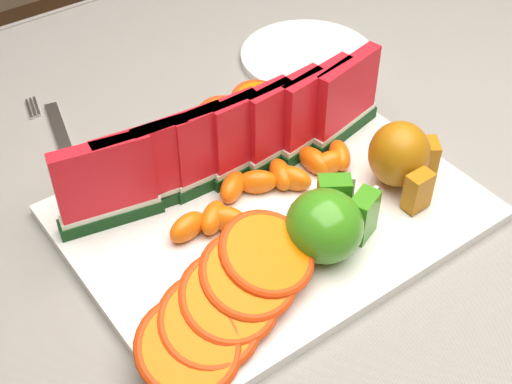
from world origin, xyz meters
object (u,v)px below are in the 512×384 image
at_px(apple_cluster, 328,223).
at_px(side_plate, 308,56).
at_px(fork, 61,141).
at_px(platter, 272,212).
at_px(pear_cluster, 402,156).

xyz_separation_m(apple_cluster, side_plate, (0.21, 0.28, -0.04)).
xyz_separation_m(apple_cluster, fork, (-0.14, 0.31, -0.04)).
relative_size(side_plate, fork, 1.21).
relative_size(apple_cluster, fork, 0.54).
height_order(apple_cluster, side_plate, apple_cluster).
relative_size(platter, pear_cluster, 4.40).
xyz_separation_m(platter, fork, (-0.12, 0.24, -0.00)).
bearing_deg(platter, pear_cluster, -20.70).
relative_size(platter, fork, 2.06).
xyz_separation_m(platter, side_plate, (0.22, 0.21, -0.00)).
height_order(apple_cluster, pear_cluster, pear_cluster).
distance_m(side_plate, fork, 0.34).
relative_size(pear_cluster, side_plate, 0.39).
height_order(side_plate, fork, side_plate).
bearing_deg(pear_cluster, platter, 159.30).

